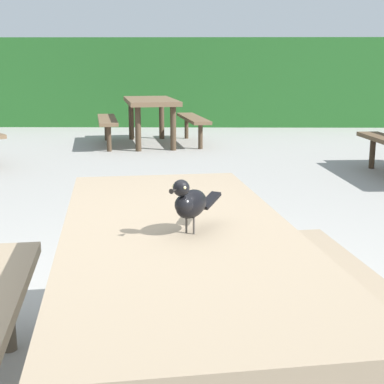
{
  "coord_description": "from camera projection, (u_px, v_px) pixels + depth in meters",
  "views": [
    {
      "loc": [
        0.22,
        -1.9,
        1.26
      ],
      "look_at": [
        0.2,
        -0.06,
        0.84
      ],
      "focal_mm": 51.73,
      "sensor_mm": 36.0,
      "label": 1
    }
  ],
  "objects": [
    {
      "name": "picnic_table_mid_right",
      "position": [
        151.0,
        110.0,
        8.95
      ],
      "size": [
        1.98,
        2.0,
        0.74
      ],
      "color": "brown",
      "rests_on": "ground"
    },
    {
      "name": "picnic_table_foreground",
      "position": [
        179.0,
        279.0,
        1.87
      ],
      "size": [
        1.93,
        1.96,
        0.74
      ],
      "color": "#84725B",
      "rests_on": "ground"
    },
    {
      "name": "bird_grackle",
      "position": [
        190.0,
        202.0,
        1.73
      ],
      "size": [
        0.17,
        0.26,
        0.18
      ],
      "color": "black",
      "rests_on": "picnic_table_foreground"
    },
    {
      "name": "hedge_wall",
      "position": [
        190.0,
        82.0,
        12.3
      ],
      "size": [
        28.0,
        1.94,
        1.82
      ],
      "primitive_type": "cube",
      "color": "#235B23",
      "rests_on": "ground"
    }
  ]
}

